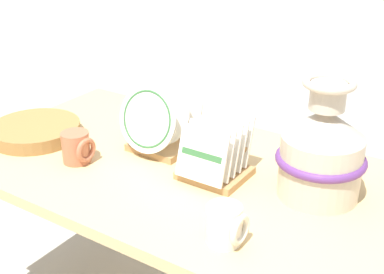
{
  "coord_description": "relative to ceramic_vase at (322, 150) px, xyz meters",
  "views": [
    {
      "loc": [
        0.77,
        -1.16,
        1.4
      ],
      "look_at": [
        0.0,
        0.0,
        0.75
      ],
      "focal_mm": 50.0,
      "sensor_mm": 36.0,
      "label": 1
    }
  ],
  "objects": [
    {
      "name": "dish_rack_round_plates",
      "position": [
        -0.52,
        -0.01,
        -0.05
      ],
      "size": [
        0.21,
        0.21,
        0.23
      ],
      "color": "tan",
      "rests_on": "display_table"
    },
    {
      "name": "wicker_charger_stack",
      "position": [
        -0.93,
        -0.17,
        -0.11
      ],
      "size": [
        0.3,
        0.3,
        0.04
      ],
      "color": "olive",
      "rests_on": "display_table"
    },
    {
      "name": "display_table",
      "position": [
        -0.36,
        -0.07,
        -0.21
      ],
      "size": [
        1.46,
        0.77,
        0.64
      ],
      "color": "tan",
      "rests_on": "ground_plane"
    },
    {
      "name": "ceramic_vase",
      "position": [
        0.0,
        0.0,
        0.0
      ],
      "size": [
        0.24,
        0.24,
        0.33
      ],
      "color": "beige",
      "rests_on": "display_table"
    },
    {
      "name": "mug_cream_glaze",
      "position": [
        -0.1,
        -0.33,
        -0.09
      ],
      "size": [
        0.09,
        0.09,
        0.1
      ],
      "color": "silver",
      "rests_on": "display_table"
    },
    {
      "name": "dish_rack_square_plates",
      "position": [
        -0.29,
        -0.07,
        -0.08
      ],
      "size": [
        0.18,
        0.19,
        0.17
      ],
      "color": "tan",
      "rests_on": "display_table"
    },
    {
      "name": "mug_terracotta_glaze",
      "position": [
        -0.68,
        -0.22,
        -0.09
      ],
      "size": [
        0.09,
        0.09,
        0.1
      ],
      "color": "#B76647",
      "rests_on": "display_table"
    }
  ]
}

